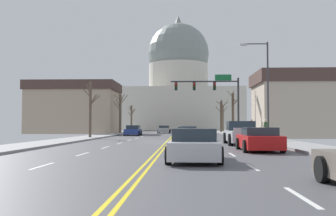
{
  "coord_description": "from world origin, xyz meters",
  "views": [
    {
      "loc": [
        1.23,
        -31.6,
        1.39
      ],
      "look_at": [
        -1.32,
        32.99,
        4.2
      ],
      "focal_mm": 40.84,
      "sensor_mm": 36.0,
      "label": 1
    }
  ],
  "objects_px": {
    "sedan_near_01": "(187,134)",
    "sedan_oncoming_01": "(164,129)",
    "street_lamp_right": "(264,82)",
    "sedan_near_00": "(188,132)",
    "signal_gantry": "(214,91)",
    "pickup_truck_near_02": "(242,134)",
    "bicycle_parked": "(270,137)",
    "sedan_oncoming_00": "(133,131)",
    "sedan_near_04": "(194,146)",
    "pedestrian_00": "(266,129)",
    "sedan_near_03": "(259,140)",
    "pedestrian_01": "(252,127)"
  },
  "relations": [
    {
      "from": "pedestrian_01",
      "to": "sedan_near_04",
      "type": "bearing_deg",
      "value": -105.64
    },
    {
      "from": "signal_gantry",
      "to": "sedan_near_01",
      "type": "bearing_deg",
      "value": -108.0
    },
    {
      "from": "pedestrian_01",
      "to": "bicycle_parked",
      "type": "height_order",
      "value": "pedestrian_01"
    },
    {
      "from": "signal_gantry",
      "to": "pickup_truck_near_02",
      "type": "distance_m",
      "value": 17.7
    },
    {
      "from": "sedan_near_03",
      "to": "signal_gantry",
      "type": "bearing_deg",
      "value": 91.01
    },
    {
      "from": "sedan_near_00",
      "to": "sedan_near_01",
      "type": "height_order",
      "value": "sedan_near_00"
    },
    {
      "from": "street_lamp_right",
      "to": "sedan_near_01",
      "type": "xyz_separation_m",
      "value": [
        -6.28,
        2.8,
        -4.33
      ]
    },
    {
      "from": "pickup_truck_near_02",
      "to": "sedan_oncoming_01",
      "type": "distance_m",
      "value": 35.84
    },
    {
      "from": "sedan_near_01",
      "to": "pickup_truck_near_02",
      "type": "distance_m",
      "value": 8.19
    },
    {
      "from": "bicycle_parked",
      "to": "sedan_oncoming_01",
      "type": "bearing_deg",
      "value": 105.66
    },
    {
      "from": "sedan_near_04",
      "to": "sedan_near_03",
      "type": "bearing_deg",
      "value": 58.13
    },
    {
      "from": "sedan_near_03",
      "to": "sedan_oncoming_01",
      "type": "xyz_separation_m",
      "value": [
        -7.08,
        41.78,
        -0.0
      ]
    },
    {
      "from": "bicycle_parked",
      "to": "sedan_oncoming_00",
      "type": "bearing_deg",
      "value": 122.28
    },
    {
      "from": "signal_gantry",
      "to": "bicycle_parked",
      "type": "height_order",
      "value": "signal_gantry"
    },
    {
      "from": "pickup_truck_near_02",
      "to": "sedan_oncoming_01",
      "type": "bearing_deg",
      "value": 101.6
    },
    {
      "from": "pickup_truck_near_02",
      "to": "sedan_oncoming_01",
      "type": "xyz_separation_m",
      "value": [
        -7.21,
        35.11,
        -0.14
      ]
    },
    {
      "from": "sedan_near_00",
      "to": "sedan_near_04",
      "type": "relative_size",
      "value": 1.0
    },
    {
      "from": "street_lamp_right",
      "to": "sedan_near_04",
      "type": "height_order",
      "value": "street_lamp_right"
    },
    {
      "from": "sedan_near_01",
      "to": "bicycle_parked",
      "type": "xyz_separation_m",
      "value": [
        5.98,
        -5.91,
        -0.09
      ]
    },
    {
      "from": "sedan_oncoming_00",
      "to": "pedestrian_01",
      "type": "height_order",
      "value": "pedestrian_01"
    },
    {
      "from": "sedan_near_01",
      "to": "sedan_oncoming_01",
      "type": "xyz_separation_m",
      "value": [
        -3.48,
        27.83,
        0.02
      ]
    },
    {
      "from": "street_lamp_right",
      "to": "pedestrian_00",
      "type": "relative_size",
      "value": 4.84
    },
    {
      "from": "sedan_near_04",
      "to": "sedan_oncoming_00",
      "type": "relative_size",
      "value": 0.98
    },
    {
      "from": "street_lamp_right",
      "to": "sedan_near_04",
      "type": "relative_size",
      "value": 1.82
    },
    {
      "from": "bicycle_parked",
      "to": "pickup_truck_near_02",
      "type": "bearing_deg",
      "value": -148.59
    },
    {
      "from": "sedan_oncoming_00",
      "to": "pedestrian_00",
      "type": "xyz_separation_m",
      "value": [
        12.97,
        -17.97,
        0.45
      ]
    },
    {
      "from": "signal_gantry",
      "to": "pedestrian_00",
      "type": "distance_m",
      "value": 14.43
    },
    {
      "from": "signal_gantry",
      "to": "pedestrian_01",
      "type": "height_order",
      "value": "signal_gantry"
    },
    {
      "from": "signal_gantry",
      "to": "pedestrian_01",
      "type": "xyz_separation_m",
      "value": [
        2.81,
        -8.2,
        -4.1
      ]
    },
    {
      "from": "sedan_near_01",
      "to": "bicycle_parked",
      "type": "relative_size",
      "value": 2.47
    },
    {
      "from": "sedan_near_03",
      "to": "bicycle_parked",
      "type": "distance_m",
      "value": 8.38
    },
    {
      "from": "sedan_near_01",
      "to": "sedan_oncoming_00",
      "type": "xyz_separation_m",
      "value": [
        -6.79,
        14.3,
        0.04
      ]
    },
    {
      "from": "sedan_near_01",
      "to": "pedestrian_01",
      "type": "relative_size",
      "value": 2.47
    },
    {
      "from": "sedan_near_03",
      "to": "sedan_oncoming_00",
      "type": "relative_size",
      "value": 0.96
    },
    {
      "from": "sedan_near_04",
      "to": "bicycle_parked",
      "type": "distance_m",
      "value": 15.01
    },
    {
      "from": "sedan_near_00",
      "to": "pedestrian_00",
      "type": "bearing_deg",
      "value": -59.47
    },
    {
      "from": "signal_gantry",
      "to": "pickup_truck_near_02",
      "type": "height_order",
      "value": "signal_gantry"
    },
    {
      "from": "street_lamp_right",
      "to": "sedan_near_03",
      "type": "relative_size",
      "value": 1.85
    },
    {
      "from": "sedan_near_01",
      "to": "sedan_near_04",
      "type": "bearing_deg",
      "value": -89.9
    },
    {
      "from": "sedan_near_00",
      "to": "bicycle_parked",
      "type": "bearing_deg",
      "value": -64.96
    },
    {
      "from": "sedan_near_01",
      "to": "sedan_near_04",
      "type": "distance_m",
      "value": 19.7
    },
    {
      "from": "signal_gantry",
      "to": "sedan_near_04",
      "type": "relative_size",
      "value": 1.78
    },
    {
      "from": "sedan_near_01",
      "to": "pickup_truck_near_02",
      "type": "xyz_separation_m",
      "value": [
        3.73,
        -7.29,
        0.15
      ]
    },
    {
      "from": "sedan_near_04",
      "to": "pedestrian_00",
      "type": "relative_size",
      "value": 2.66
    },
    {
      "from": "street_lamp_right",
      "to": "sedan_near_00",
      "type": "xyz_separation_m",
      "value": [
        -6.11,
        9.34,
        -4.33
      ]
    },
    {
      "from": "pedestrian_01",
      "to": "sedan_near_00",
      "type": "bearing_deg",
      "value": 139.87
    },
    {
      "from": "sedan_near_00",
      "to": "street_lamp_right",
      "type": "bearing_deg",
      "value": -56.81
    },
    {
      "from": "sedan_near_00",
      "to": "sedan_oncoming_00",
      "type": "bearing_deg",
      "value": 131.85
    },
    {
      "from": "sedan_oncoming_01",
      "to": "bicycle_parked",
      "type": "xyz_separation_m",
      "value": [
        9.46,
        -33.74,
        -0.1
      ]
    },
    {
      "from": "pedestrian_01",
      "to": "bicycle_parked",
      "type": "xyz_separation_m",
      "value": [
        -0.02,
        -7.54,
        -0.64
      ]
    }
  ]
}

